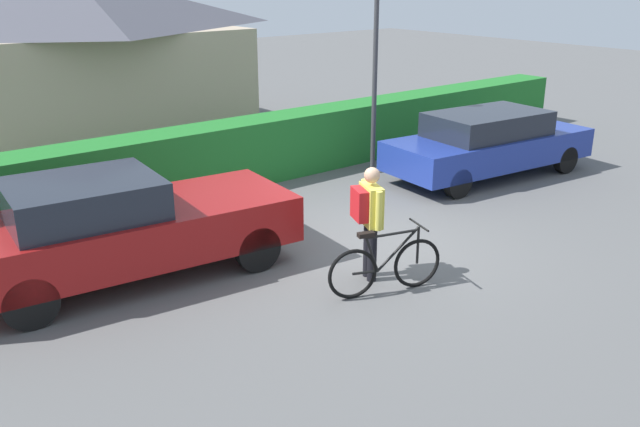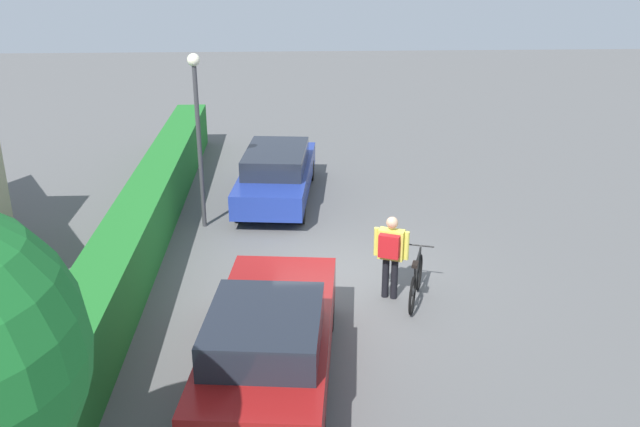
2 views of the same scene
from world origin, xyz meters
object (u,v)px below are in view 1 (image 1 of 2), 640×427
at_px(bicycle, 386,266).
at_px(street_lamp, 376,49).
at_px(parked_car_far, 489,143).
at_px(parked_car_near, 122,226).
at_px(person_rider, 369,213).

xyz_separation_m(bicycle, street_lamp, (3.79, 4.29, 2.21)).
bearing_deg(bicycle, parked_car_far, 25.47).
relative_size(parked_car_near, street_lamp, 1.17).
height_order(parked_car_far, person_rider, person_rider).
bearing_deg(bicycle, street_lamp, 48.60).
height_order(person_rider, street_lamp, street_lamp).
bearing_deg(bicycle, person_rider, 76.32).
distance_m(parked_car_near, parked_car_far, 7.98).
bearing_deg(parked_car_near, bicycle, -46.35).
relative_size(bicycle, street_lamp, 0.40).
bearing_deg(street_lamp, bicycle, -131.40).
bearing_deg(street_lamp, parked_car_near, -165.10).
bearing_deg(parked_car_near, parked_car_far, -0.07).
bearing_deg(person_rider, parked_car_far, 21.71).
distance_m(parked_car_far, street_lamp, 3.04).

